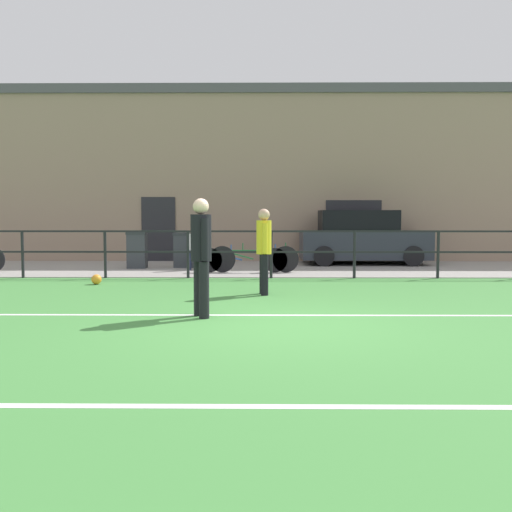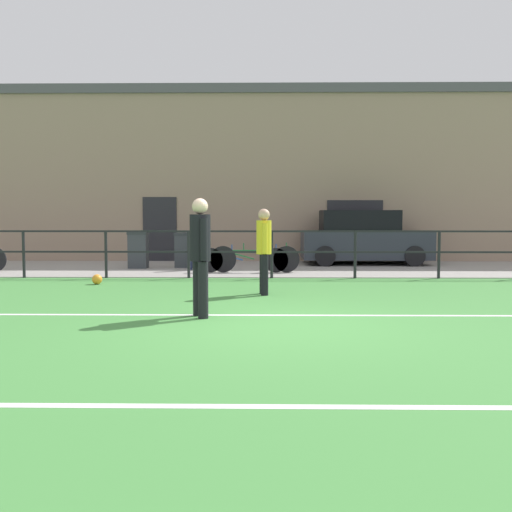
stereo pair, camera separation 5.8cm
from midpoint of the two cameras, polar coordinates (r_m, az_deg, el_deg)
The scene contains 15 objects.
ground at distance 8.11m, azimuth 2.21°, elevation -6.89°, with size 60.00×44.00×0.04m, color #42843D.
field_line_touchline at distance 8.88m, azimuth 2.10°, elevation -5.80°, with size 36.00×0.11×0.00m, color white.
field_line_hash at distance 4.77m, azimuth 3.17°, elevation -14.48°, with size 36.00×0.11×0.00m, color white.
pavement_strip at distance 16.53m, azimuth 1.55°, elevation -1.21°, with size 48.00×5.00×0.02m, color gray.
perimeter_fence at distance 13.99m, azimuth 1.67°, elevation 0.87°, with size 36.07×0.07×1.15m.
clubhouse_facade at distance 20.21m, azimuth 1.45°, elevation 7.86°, with size 28.00×2.56×5.73m.
player_goalkeeper at distance 8.66m, azimuth -5.28°, elevation 0.60°, with size 0.31×0.45×1.76m.
player_striker at distance 11.08m, azimuth 0.92°, elevation 0.98°, with size 0.29×0.45×1.64m.
soccer_ball_match at distance 13.24m, azimuth -15.15°, elevation -2.21°, with size 0.22×0.22×0.22m, color orange.
spectator_child at distance 15.93m, azimuth -6.02°, elevation 0.96°, with size 0.31×0.20×1.15m.
parked_car_red at distance 18.16m, azimuth 10.53°, elevation 1.67°, with size 3.84×1.89×1.64m.
bicycle_parked_1 at distance 15.21m, azimuth -0.04°, elevation -0.26°, with size 2.34×0.04×0.78m.
bicycle_parked_3 at distance 15.22m, azimuth -1.16°, elevation -0.35°, with size 2.35×0.04×0.74m.
trash_bin_0 at distance 16.78m, azimuth -11.34°, elevation 0.61°, with size 0.54×0.46×1.03m.
trash_bin_1 at distance 16.85m, azimuth -6.67°, elevation 0.62°, with size 0.68×0.57×1.00m.
Camera 2 is at (-0.15, -7.96, 1.52)m, focal length 40.94 mm.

